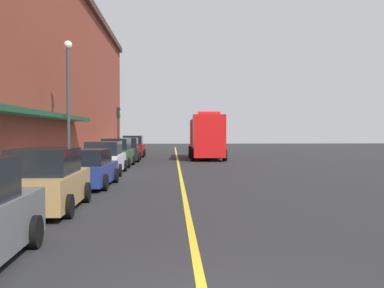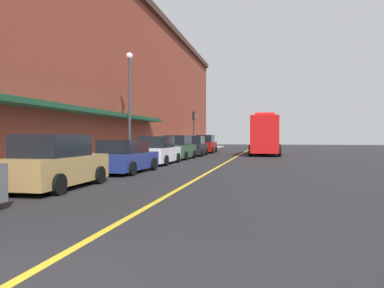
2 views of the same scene
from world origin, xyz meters
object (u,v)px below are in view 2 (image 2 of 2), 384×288
Objects in this scene: traffic_light_near at (194,123)px; parked_car_6 at (206,145)px; parked_car_1 at (55,163)px; parked_car_2 at (125,157)px; parked_car_5 at (194,147)px; street_lamp_left at (129,95)px; parked_car_4 at (178,148)px; fire_truck at (265,136)px; parked_car_3 at (158,151)px.

parked_car_6 is at bearing -15.71° from traffic_light_near.
parked_car_2 is at bearing -2.43° from parked_car_1.
parked_car_5 is 0.65× the size of street_lamp_left.
parked_car_4 is at bearing -83.85° from traffic_light_near.
parked_car_4 is 0.94× the size of parked_car_5.
parked_car_2 is 0.66× the size of street_lamp_left.
parked_car_5 is at bearing -1.35° from parked_car_1.
fire_truck is at bearing 57.57° from street_lamp_left.
parked_car_2 is at bearing 178.32° from parked_car_5.
parked_car_6 is (0.09, 11.52, 0.04)m from parked_car_4.
parked_car_5 is 11.20m from street_lamp_left.
parked_car_3 is at bearing -178.37° from parked_car_4.
parked_car_3 is 1.15× the size of parked_car_4.
parked_car_6 is at bearing 83.00° from street_lamp_left.
parked_car_6 is at bearing -118.77° from fire_truck.
street_lamp_left reaches higher than parked_car_1.
parked_car_4 is at bearing 178.82° from parked_car_6.
parked_car_6 is at bearing 1.57° from parked_car_2.
parked_car_5 reaches higher than parked_car_3.
parked_car_3 is at bearing -25.60° from fire_truck.
street_lamp_left reaches higher than parked_car_4.
fire_truck is (6.26, 2.72, 0.97)m from parked_car_5.
parked_car_4 is 0.61× the size of street_lamp_left.
street_lamp_left is at bearing -32.29° from fire_truck.
parked_car_6 is at bearing -1.16° from parked_car_1.
parked_car_5 is at bearing 1.44° from parked_car_2.
parked_car_3 is at bearing 2.96° from parked_car_2.
parked_car_1 is at bearing 179.99° from parked_car_2.
street_lamp_left is (-2.04, -16.61, 3.52)m from parked_car_6.
fire_truck is (6.42, 24.60, 0.97)m from parked_car_1.
street_lamp_left is at bearing 167.04° from parked_car_5.
parked_car_3 reaches higher than parked_car_2.
parked_car_2 is 1.06× the size of traffic_light_near.
parked_car_6 reaches higher than parked_car_4.
traffic_light_near reaches higher than parked_car_3.
traffic_light_near is at bearing -116.59° from fire_truck.
parked_car_5 is (0.16, 10.59, 0.02)m from parked_car_3.
parked_car_1 is 0.97× the size of parked_car_2.
parked_car_6 is (0.11, 16.79, 0.07)m from parked_car_3.
fire_truck is (6.42, 13.31, 0.99)m from parked_car_3.
street_lamp_left reaches higher than parked_car_6.
parked_car_1 is 28.59m from traffic_light_near.
parked_car_3 is 1.13× the size of traffic_light_near.
parked_car_4 is 12.20m from traffic_light_near.
parked_car_3 is at bearing -0.94° from parked_car_1.
parked_car_2 is at bearing -70.46° from street_lamp_left.
parked_car_3 is 1.08× the size of parked_car_6.
parked_car_6 reaches higher than parked_car_3.
parked_car_4 reaches higher than parked_car_3.
traffic_light_near is (-1.28, 11.91, 2.31)m from parked_car_4.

